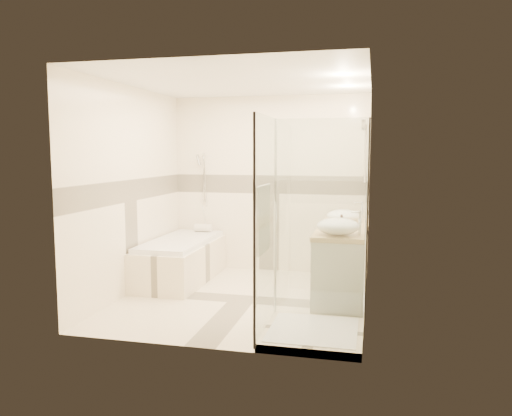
% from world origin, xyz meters
% --- Properties ---
extents(room, '(2.82, 3.02, 2.52)m').
position_xyz_m(room, '(0.06, 0.01, 1.26)').
color(room, beige).
rests_on(room, ground).
extents(bathtub, '(0.75, 1.70, 0.56)m').
position_xyz_m(bathtub, '(-1.02, 0.65, 0.31)').
color(bathtub, '#F5E4C4').
rests_on(bathtub, ground).
extents(vanity, '(0.58, 1.62, 0.85)m').
position_xyz_m(vanity, '(1.12, 0.30, 0.43)').
color(vanity, white).
rests_on(vanity, ground).
extents(shower_enclosure, '(0.96, 0.93, 2.04)m').
position_xyz_m(shower_enclosure, '(0.83, -0.97, 0.51)').
color(shower_enclosure, '#F5E4C4').
rests_on(shower_enclosure, ground).
extents(vessel_sink_near, '(0.40, 0.40, 0.16)m').
position_xyz_m(vessel_sink_near, '(1.10, 0.66, 0.93)').
color(vessel_sink_near, white).
rests_on(vessel_sink_near, vanity).
extents(vessel_sink_far, '(0.45, 0.45, 0.18)m').
position_xyz_m(vessel_sink_far, '(1.10, -0.26, 0.94)').
color(vessel_sink_far, white).
rests_on(vessel_sink_far, vanity).
extents(faucet_near, '(0.11, 0.03, 0.27)m').
position_xyz_m(faucet_near, '(1.32, 0.66, 1.00)').
color(faucet_near, silver).
rests_on(faucet_near, vanity).
extents(faucet_far, '(0.11, 0.03, 0.26)m').
position_xyz_m(faucet_far, '(1.32, -0.26, 1.00)').
color(faucet_far, silver).
rests_on(faucet_far, vanity).
extents(amenity_bottle_a, '(0.07, 0.07, 0.14)m').
position_xyz_m(amenity_bottle_a, '(1.10, 0.30, 0.92)').
color(amenity_bottle_a, black).
rests_on(amenity_bottle_a, vanity).
extents(amenity_bottle_b, '(0.13, 0.13, 0.14)m').
position_xyz_m(amenity_bottle_b, '(1.10, 0.34, 0.92)').
color(amenity_bottle_b, black).
rests_on(amenity_bottle_b, vanity).
extents(folded_towels, '(0.18, 0.25, 0.07)m').
position_xyz_m(folded_towels, '(1.10, 0.99, 0.89)').
color(folded_towels, white).
rests_on(folded_towels, vanity).
extents(rolled_towel, '(0.25, 0.11, 0.11)m').
position_xyz_m(rolled_towel, '(-0.94, 1.31, 0.62)').
color(rolled_towel, white).
rests_on(rolled_towel, bathtub).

